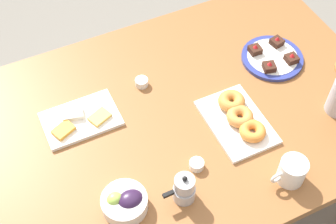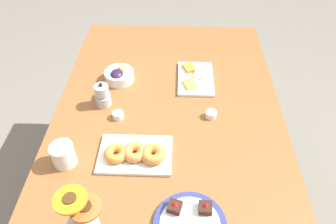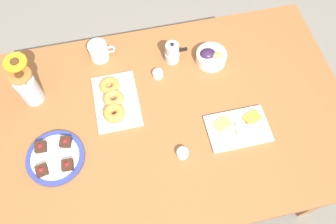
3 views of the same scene
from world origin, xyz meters
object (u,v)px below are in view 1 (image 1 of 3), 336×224
grape_bowl (125,202)px  dessert_plate (272,57)px  cheese_platter (80,119)px  jam_cup_honey (197,164)px  moka_pot (184,189)px  dining_table (168,133)px  jam_cup_berry (142,82)px  coffee_mug (292,171)px  croissant_platter (239,118)px

grape_bowl → dessert_plate: grape_bowl is taller
cheese_platter → jam_cup_honey: bearing=129.8°
grape_bowl → moka_pot: (-0.18, 0.05, 0.02)m
dining_table → jam_cup_honey: jam_cup_honey is taller
jam_cup_honey → moka_pot: moka_pot is taller
cheese_platter → jam_cup_berry: (-0.26, -0.06, 0.00)m
coffee_mug → grape_bowl: bearing=-14.6°
croissant_platter → jam_cup_berry: croissant_platter is taller
grape_bowl → dining_table: bearing=-136.6°
croissant_platter → grape_bowl: bearing=15.4°
croissant_platter → jam_cup_berry: 0.38m
dessert_plate → dining_table: bearing=10.2°
dining_table → dessert_plate: dessert_plate is taller
grape_bowl → croissant_platter: grape_bowl is taller
coffee_mug → grape_bowl: 0.52m
grape_bowl → jam_cup_honey: grape_bowl is taller
croissant_platter → jam_cup_honey: croissant_platter is taller
jam_cup_honey → moka_pot: 0.12m
dining_table → cheese_platter: size_ratio=6.15×
coffee_mug → jam_cup_berry: (0.27, -0.56, -0.03)m
cheese_platter → croissant_platter: croissant_platter is taller
grape_bowl → cheese_platter: bearing=-87.1°
cheese_platter → dessert_plate: 0.77m
dessert_plate → cheese_platter: bearing=-2.6°
dining_table → grape_bowl: grape_bowl is taller
dessert_plate → jam_cup_berry: bearing=-10.8°
coffee_mug → jam_cup_honey: coffee_mug is taller
moka_pot → dessert_plate: bearing=-146.4°
jam_cup_berry → dining_table: bearing=96.1°
dining_table → jam_cup_honey: bearing=90.5°
dessert_plate → croissant_platter: bearing=36.7°
dining_table → jam_cup_honey: 0.24m
grape_bowl → jam_cup_honey: bearing=-173.1°
jam_cup_berry → dessert_plate: dessert_plate is taller
dining_table → coffee_mug: 0.47m
cheese_platter → jam_cup_honey: size_ratio=5.42×
jam_cup_berry → dessert_plate: bearing=169.2°
jam_cup_honey → jam_cup_berry: size_ratio=1.00×
croissant_platter → dessert_plate: same height
grape_bowl → cheese_platter: (0.02, -0.37, -0.02)m
cheese_platter → coffee_mug: bearing=136.3°
cheese_platter → jam_cup_berry: 0.27m
grape_bowl → croissant_platter: (-0.48, -0.13, -0.01)m
coffee_mug → jam_cup_honey: (0.24, -0.16, -0.03)m
dessert_plate → moka_pot: size_ratio=1.99×
jam_cup_berry → moka_pot: bearing=82.2°
coffee_mug → cheese_platter: size_ratio=0.47×
grape_bowl → jam_cup_berry: size_ratio=2.95×
coffee_mug → dessert_plate: bearing=-117.3°
dessert_plate → coffee_mug: bearing=62.7°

